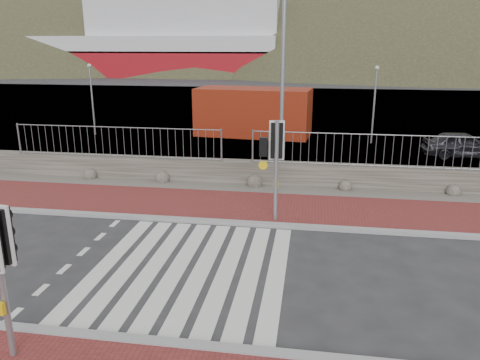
% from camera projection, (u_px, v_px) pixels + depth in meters
% --- Properties ---
extents(ground, '(220.00, 220.00, 0.00)m').
position_uv_depth(ground, '(190.00, 269.00, 11.34)').
color(ground, '#28282B').
rests_on(ground, ground).
extents(sidewalk_far, '(40.00, 3.00, 0.08)m').
position_uv_depth(sidewalk_far, '(224.00, 206.00, 15.60)').
color(sidewalk_far, maroon).
rests_on(sidewalk_far, ground).
extents(kerb_near, '(40.00, 0.25, 0.12)m').
position_uv_depth(kerb_near, '(147.00, 342.00, 8.48)').
color(kerb_near, gray).
rests_on(kerb_near, ground).
extents(kerb_far, '(40.00, 0.25, 0.12)m').
position_uv_depth(kerb_far, '(215.00, 222.00, 14.17)').
color(kerb_far, gray).
rests_on(kerb_far, ground).
extents(zebra_crossing, '(4.62, 5.60, 0.01)m').
position_uv_depth(zebra_crossing, '(190.00, 268.00, 11.34)').
color(zebra_crossing, silver).
rests_on(zebra_crossing, ground).
extents(gravel_strip, '(40.00, 1.50, 0.06)m').
position_uv_depth(gravel_strip, '(234.00, 188.00, 17.49)').
color(gravel_strip, '#59544C').
rests_on(gravel_strip, ground).
extents(stone_wall, '(40.00, 0.60, 0.90)m').
position_uv_depth(stone_wall, '(238.00, 172.00, 18.13)').
color(stone_wall, '#464239').
rests_on(stone_wall, ground).
extents(railing, '(18.07, 0.07, 1.22)m').
position_uv_depth(railing, '(237.00, 138.00, 17.60)').
color(railing, gray).
rests_on(railing, stone_wall).
extents(quay, '(120.00, 40.00, 0.50)m').
position_uv_depth(quay, '(278.00, 111.00, 37.79)').
color(quay, '#4C4C4F').
rests_on(quay, ground).
extents(water, '(220.00, 50.00, 0.05)m').
position_uv_depth(water, '(296.00, 79.00, 70.96)').
color(water, '#3F4C54').
rests_on(water, ground).
extents(ferry, '(50.00, 16.00, 20.00)m').
position_uv_depth(ferry, '(150.00, 42.00, 77.84)').
color(ferry, maroon).
rests_on(ferry, ground).
extents(hills_backdrop, '(254.00, 90.00, 100.00)m').
position_uv_depth(hills_backdrop, '(329.00, 180.00, 100.16)').
color(hills_backdrop, '#2D3520').
rests_on(hills_backdrop, ground).
extents(traffic_signal_far, '(0.76, 0.31, 3.12)m').
position_uv_depth(traffic_signal_far, '(275.00, 150.00, 13.69)').
color(traffic_signal_far, gray).
rests_on(traffic_signal_far, ground).
extents(streetlight, '(1.91, 0.56, 9.08)m').
position_uv_depth(streetlight, '(288.00, 47.00, 17.34)').
color(streetlight, gray).
rests_on(streetlight, ground).
extents(shipping_container, '(6.83, 3.40, 2.74)m').
position_uv_depth(shipping_container, '(253.00, 112.00, 27.39)').
color(shipping_container, maroon).
rests_on(shipping_container, ground).
extents(car_a, '(3.68, 1.59, 1.24)m').
position_uv_depth(car_a, '(463.00, 145.00, 22.20)').
color(car_a, black).
rests_on(car_a, ground).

